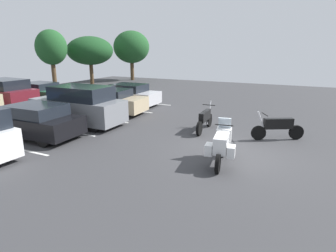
% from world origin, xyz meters
% --- Properties ---
extents(ground, '(44.00, 44.00, 0.10)m').
position_xyz_m(ground, '(0.00, 0.00, -0.05)').
color(ground, '#38383A').
extents(motorcycle_touring, '(2.11, 1.00, 1.45)m').
position_xyz_m(motorcycle_touring, '(-1.35, 0.21, 0.68)').
color(motorcycle_touring, black).
rests_on(motorcycle_touring, ground).
extents(motorcycle_second, '(1.19, 2.03, 1.25)m').
position_xyz_m(motorcycle_second, '(2.15, -1.23, 0.56)').
color(motorcycle_second, black).
rests_on(motorcycle_second, ground).
extents(motorcycle_third, '(2.32, 0.62, 1.29)m').
position_xyz_m(motorcycle_third, '(2.12, 1.98, 0.55)').
color(motorcycle_third, black).
rests_on(motorcycle_third, ground).
extents(parking_stripes, '(15.73, 4.85, 0.01)m').
position_xyz_m(parking_stripes, '(-0.85, 8.45, 0.00)').
color(parking_stripes, silver).
rests_on(parking_stripes, ground).
extents(car_black, '(2.03, 4.66, 1.45)m').
position_xyz_m(car_black, '(-2.05, 8.46, 0.71)').
color(car_black, black).
rests_on(car_black, ground).
extents(car_grey, '(1.96, 4.77, 1.96)m').
position_xyz_m(car_grey, '(0.46, 8.07, 0.96)').
color(car_grey, slate).
rests_on(car_grey, ground).
extents(car_tan, '(2.07, 4.74, 1.45)m').
position_xyz_m(car_tan, '(3.18, 8.38, 0.71)').
color(car_tan, tan).
rests_on(car_tan, ground).
extents(car_silver, '(1.90, 4.35, 1.43)m').
position_xyz_m(car_silver, '(5.80, 8.72, 0.70)').
color(car_silver, '#B7B7BC').
rests_on(car_silver, ground).
extents(car_far_maroon, '(2.23, 4.56, 1.88)m').
position_xyz_m(car_far_maroon, '(1.45, 15.20, 0.93)').
color(car_far_maroon, maroon).
rests_on(car_far_maroon, ground).
extents(car_far_green, '(2.07, 4.60, 1.39)m').
position_xyz_m(car_far_green, '(4.06, 15.27, 0.68)').
color(car_far_green, '#235638').
rests_on(car_far_green, ground).
extents(tree_left, '(2.87, 2.87, 5.43)m').
position_xyz_m(tree_left, '(9.80, 19.77, 3.79)').
color(tree_left, '#4C3823').
rests_on(tree_left, ground).
extents(tree_far_right, '(4.78, 4.78, 4.96)m').
position_xyz_m(tree_far_right, '(14.04, 18.81, 3.47)').
color(tree_far_right, '#4C3823').
rests_on(tree_far_right, ground).
extents(tree_rear, '(4.20, 4.20, 5.72)m').
position_xyz_m(tree_rear, '(19.16, 16.95, 3.85)').
color(tree_rear, '#4C3823').
rests_on(tree_rear, ground).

